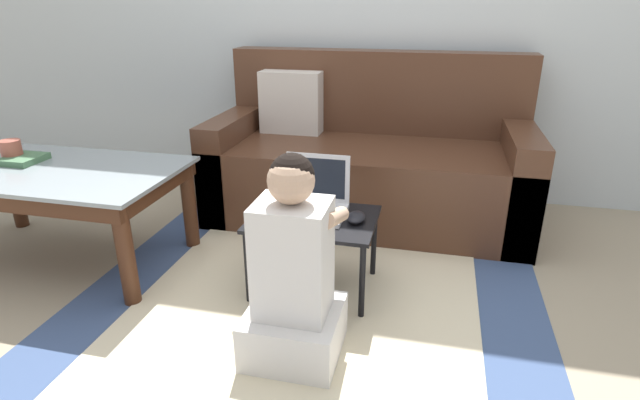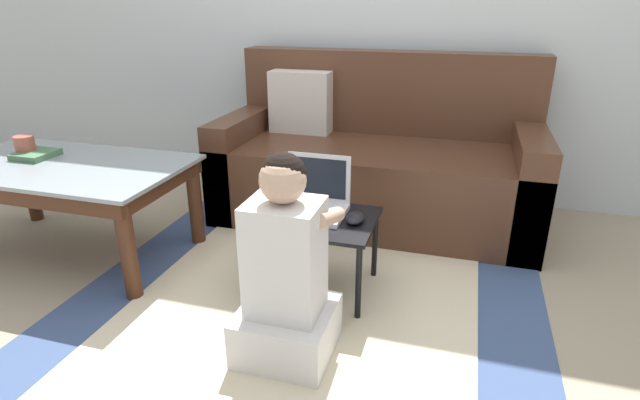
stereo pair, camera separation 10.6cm
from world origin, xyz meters
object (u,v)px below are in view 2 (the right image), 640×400
(laptop, at_px, (313,204))
(laptop_desk, at_px, (313,226))
(coffee_table, at_px, (64,177))
(person_seated, at_px, (286,277))
(book_on_table, at_px, (36,155))
(computer_mouse, at_px, (355,218))
(couch, at_px, (376,164))
(cup_on_table, at_px, (25,146))

(laptop, bearing_deg, laptop_desk, -75.36)
(coffee_table, distance_m, laptop_desk, 1.24)
(person_seated, xyz_separation_m, book_on_table, (-1.46, 0.47, 0.17))
(computer_mouse, xyz_separation_m, book_on_table, (-1.60, 0.03, 0.12))
(coffee_table, relative_size, book_on_table, 6.57)
(couch, xyz_separation_m, cup_on_table, (-1.59, -0.85, 0.21))
(person_seated, bearing_deg, computer_mouse, 72.35)
(laptop_desk, height_order, computer_mouse, computer_mouse)
(couch, height_order, computer_mouse, couch)
(coffee_table, xyz_separation_m, computer_mouse, (1.41, 0.02, -0.04))
(person_seated, height_order, cup_on_table, person_seated)
(coffee_table, xyz_separation_m, laptop_desk, (1.23, 0.01, -0.10))
(laptop_desk, xyz_separation_m, laptop, (-0.01, 0.05, 0.08))
(computer_mouse, distance_m, person_seated, 0.46)
(coffee_table, distance_m, book_on_table, 0.21)
(computer_mouse, bearing_deg, cup_on_table, 178.65)
(couch, distance_m, person_seated, 1.33)
(couch, bearing_deg, book_on_table, -150.58)
(laptop_desk, distance_m, person_seated, 0.44)
(laptop, distance_m, cup_on_table, 1.48)
(person_seated, bearing_deg, coffee_table, 161.72)
(computer_mouse, relative_size, book_on_table, 0.65)
(laptop_desk, xyz_separation_m, computer_mouse, (0.18, 0.00, 0.06))
(couch, distance_m, cup_on_table, 1.81)
(couch, bearing_deg, computer_mouse, -84.85)
(computer_mouse, height_order, person_seated, person_seated)
(couch, distance_m, coffee_table, 1.61)
(laptop, distance_m, book_on_table, 1.42)
(laptop_desk, distance_m, laptop, 0.10)
(computer_mouse, xyz_separation_m, person_seated, (-0.14, -0.44, -0.05))
(laptop_desk, distance_m, book_on_table, 1.44)
(couch, bearing_deg, coffee_table, -145.82)
(coffee_table, bearing_deg, person_seated, -18.28)
(laptop, bearing_deg, cup_on_table, -179.72)
(couch, height_order, book_on_table, couch)
(laptop, height_order, computer_mouse, laptop)
(cup_on_table, xyz_separation_m, book_on_table, (0.07, -0.01, -0.04))
(laptop_desk, bearing_deg, computer_mouse, 1.40)
(person_seated, bearing_deg, laptop_desk, 95.18)
(couch, bearing_deg, laptop, -97.58)
(coffee_table, xyz_separation_m, book_on_table, (-0.19, 0.05, 0.08))
(couch, relative_size, cup_on_table, 17.52)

